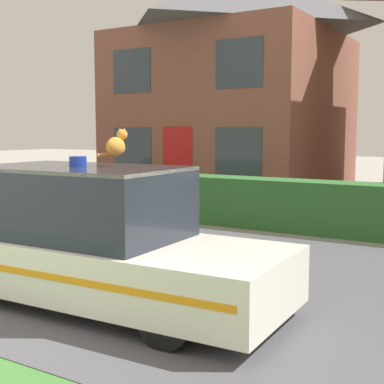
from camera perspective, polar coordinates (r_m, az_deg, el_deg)
name	(u,v)px	position (r m, az deg, el deg)	size (l,w,h in m)	color
road_strip	(142,267)	(7.86, -5.35, -7.98)	(28.00, 6.30, 0.01)	#4C4C51
garden_hedge	(280,204)	(10.90, 9.36, -1.30)	(15.19, 0.80, 1.01)	#2D662D
police_car	(89,239)	(6.24, -10.90, -4.97)	(4.53, 1.75, 1.67)	black
cat	(117,145)	(6.15, -8.02, 5.02)	(0.23, 0.35, 0.32)	orange
house_left	(235,79)	(18.41, 4.57, 11.92)	(6.87, 6.92, 7.26)	brown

